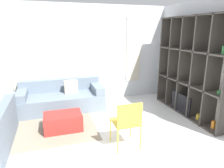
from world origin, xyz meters
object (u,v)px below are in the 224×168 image
at_px(folding_chair, 127,121).
at_px(ottoman, 63,122).
at_px(couch_main, 62,99).
at_px(shelving_unit, 193,68).

bearing_deg(folding_chair, ottoman, -44.53).
bearing_deg(couch_main, ottoman, -92.90).
height_order(couch_main, folding_chair, folding_chair).
bearing_deg(ottoman, couch_main, 87.10).
relative_size(ottoman, folding_chair, 0.88).
xyz_separation_m(couch_main, ottoman, (-0.06, -1.18, -0.10)).
bearing_deg(ottoman, shelving_unit, -1.07).
xyz_separation_m(shelving_unit, ottoman, (-3.05, 0.06, -0.96)).
bearing_deg(folding_chair, shelving_unit, -154.98).
distance_m(shelving_unit, couch_main, 3.35).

